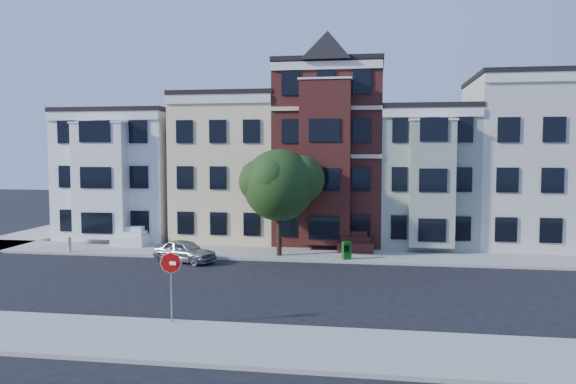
% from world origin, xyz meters
% --- Properties ---
extents(ground, '(120.00, 120.00, 0.00)m').
position_xyz_m(ground, '(0.00, 0.00, 0.00)').
color(ground, black).
extents(far_sidewalk, '(60.00, 4.00, 0.15)m').
position_xyz_m(far_sidewalk, '(0.00, 8.00, 0.07)').
color(far_sidewalk, '#9E9B93').
rests_on(far_sidewalk, ground).
extents(near_sidewalk, '(60.00, 4.00, 0.15)m').
position_xyz_m(near_sidewalk, '(0.00, -8.00, 0.07)').
color(near_sidewalk, '#9E9B93').
rests_on(near_sidewalk, ground).
extents(house_white, '(8.00, 9.00, 9.00)m').
position_xyz_m(house_white, '(-15.00, 14.50, 4.50)').
color(house_white, white).
rests_on(house_white, ground).
extents(house_yellow, '(7.00, 9.00, 10.00)m').
position_xyz_m(house_yellow, '(-7.00, 14.50, 5.00)').
color(house_yellow, beige).
rests_on(house_yellow, ground).
extents(house_brown, '(7.00, 9.00, 12.00)m').
position_xyz_m(house_brown, '(0.00, 14.50, 6.00)').
color(house_brown, '#3D1712').
rests_on(house_brown, ground).
extents(house_green, '(6.00, 9.00, 9.00)m').
position_xyz_m(house_green, '(6.50, 14.50, 4.50)').
color(house_green, gray).
rests_on(house_green, ground).
extents(house_cream, '(8.00, 9.00, 11.00)m').
position_xyz_m(house_cream, '(13.50, 14.50, 5.50)').
color(house_cream, beige).
rests_on(house_cream, ground).
extents(street_tree, '(7.18, 7.18, 7.79)m').
position_xyz_m(street_tree, '(-2.48, 7.14, 4.04)').
color(street_tree, '#29471B').
rests_on(street_tree, far_sidewalk).
extents(parked_car, '(4.06, 2.70, 1.28)m').
position_xyz_m(parked_car, '(-7.58, 5.02, 0.64)').
color(parked_car, '#A4A6AC').
rests_on(parked_car, ground).
extents(newspaper_box, '(0.58, 0.55, 1.01)m').
position_xyz_m(newspaper_box, '(1.53, 6.55, 0.66)').
color(newspaper_box, '#0F5D10').
rests_on(newspaper_box, far_sidewalk).
extents(fire_hydrant, '(0.35, 0.35, 0.76)m').
position_xyz_m(fire_hydrant, '(-15.43, 6.30, 0.53)').
color(fire_hydrant, beige).
rests_on(fire_hydrant, far_sidewalk).
extents(stop_sign, '(0.79, 0.29, 2.88)m').
position_xyz_m(stop_sign, '(-4.09, -6.30, 1.59)').
color(stop_sign, '#AF0907').
rests_on(stop_sign, near_sidewalk).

